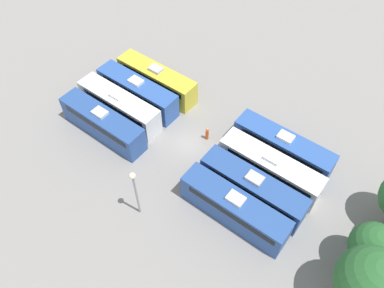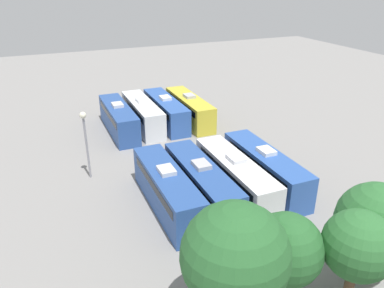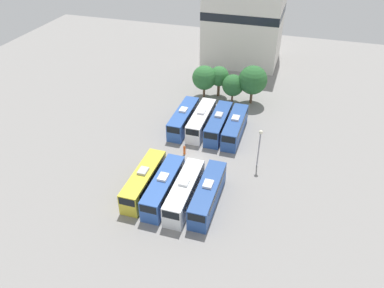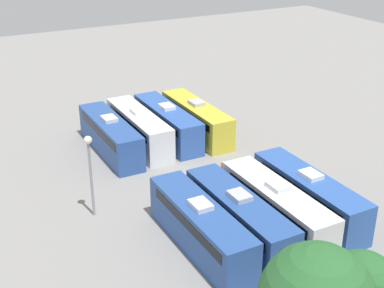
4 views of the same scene
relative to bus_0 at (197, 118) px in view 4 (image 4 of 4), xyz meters
name	(u,v)px [view 4 (image 4 of 4)]	position (x,y,z in m)	size (l,w,h in m)	color
ground_plane	(198,180)	(4.60, 8.70, -1.77)	(127.25, 127.25, 0.00)	gray
bus_0	(197,118)	(0.00, 0.00, 0.00)	(2.55, 10.84, 3.57)	gold
bus_1	(167,122)	(3.06, -0.41, 0.00)	(2.55, 10.84, 3.57)	#2D56A8
bus_2	(139,127)	(6.06, -0.51, 0.00)	(2.55, 10.84, 3.57)	silver
bus_3	(110,135)	(9.15, -0.03, 0.00)	(2.55, 10.84, 3.57)	#284C93
bus_4	(309,194)	(0.02, 17.52, 0.00)	(2.55, 10.84, 3.57)	#2D56A8
bus_5	(277,206)	(3.18, 17.80, 0.00)	(2.55, 10.84, 3.57)	white
bus_6	(239,216)	(6.28, 17.66, 0.00)	(2.55, 10.84, 3.57)	#284C93
bus_7	(201,226)	(9.19, 17.46, 0.00)	(2.55, 10.84, 3.57)	#284C93
worker_person	(223,171)	(2.71, 9.64, -0.95)	(0.36, 0.36, 1.75)	#CC4C19
light_pole	(90,161)	(14.20, 9.94, 2.74)	(0.60, 0.60, 6.48)	gray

